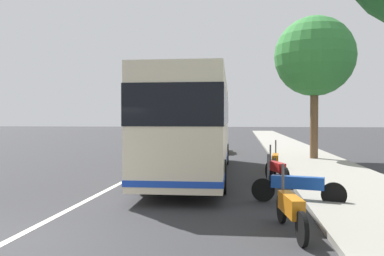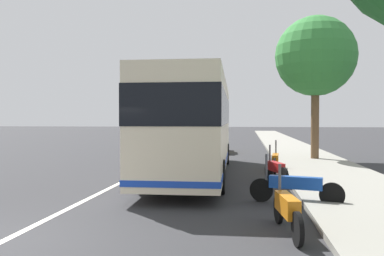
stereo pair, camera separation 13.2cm
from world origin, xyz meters
name	(u,v)px [view 1 (the left image)]	position (x,y,z in m)	size (l,w,h in m)	color
sidewalk_curb	(327,172)	(10.00, -7.44, 0.07)	(110.00, 3.60, 0.14)	gray
lane_divider_line	(146,170)	(10.00, 0.00, 0.00)	(110.00, 0.16, 0.01)	silver
coach_bus	(195,123)	(8.86, -2.26, 2.04)	(11.65, 2.84, 3.60)	beige
motorcycle_far_end	(291,209)	(1.50, -5.02, 0.46)	(2.07, 0.39, 1.25)	black
motorcycle_by_tree	(297,186)	(4.09, -5.48, 0.47)	(0.66, 2.30, 1.26)	black
motorcycle_mid_row	(277,170)	(7.24, -5.23, 0.47)	(2.04, 0.66, 1.27)	black
motorcycle_angled	(275,160)	(10.14, -5.42, 0.48)	(2.32, 0.36, 1.28)	black
car_ahead_same_lane	(211,141)	(19.54, -1.95, 0.73)	(4.07, 2.09, 1.52)	gold
car_side_street	(177,133)	(35.12, 3.05, 0.68)	(4.51, 2.09, 1.41)	#2D7238
roadside_tree_mid_block	(315,57)	(14.80, -7.76, 5.42)	(4.13, 4.13, 7.51)	brown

